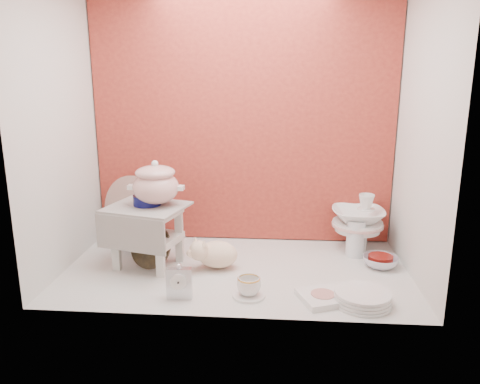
% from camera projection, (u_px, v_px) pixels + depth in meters
% --- Properties ---
extents(ground, '(1.80, 1.80, 0.00)m').
position_uv_depth(ground, '(236.00, 270.00, 2.47)').
color(ground, silver).
rests_on(ground, ground).
extents(niche_shell, '(1.86, 1.03, 1.53)m').
position_uv_depth(niche_shell, '(239.00, 89.00, 2.41)').
color(niche_shell, '#B53E2D').
rests_on(niche_shell, ground).
extents(step_stool, '(0.46, 0.43, 0.33)m').
position_uv_depth(step_stool, '(148.00, 236.00, 2.49)').
color(step_stool, silver).
rests_on(step_stool, ground).
extents(soup_tureen, '(0.35, 0.35, 0.24)m').
position_uv_depth(soup_tureen, '(156.00, 183.00, 2.43)').
color(soup_tureen, white).
rests_on(soup_tureen, step_stool).
extents(cobalt_bowl, '(0.15, 0.15, 0.05)m').
position_uv_depth(cobalt_bowl, '(147.00, 200.00, 2.46)').
color(cobalt_bowl, '#090B46').
rests_on(cobalt_bowl, step_stool).
extents(floral_platter, '(0.41, 0.24, 0.42)m').
position_uv_depth(floral_platter, '(131.00, 210.00, 2.81)').
color(floral_platter, silver).
rests_on(floral_platter, ground).
extents(blue_white_vase, '(0.26, 0.26, 0.25)m').
position_uv_depth(blue_white_vase, '(142.00, 227.00, 2.75)').
color(blue_white_vase, silver).
rests_on(blue_white_vase, ground).
extents(lacquer_tray, '(0.27, 0.19, 0.23)m').
position_uv_depth(lacquer_tray, '(151.00, 246.00, 2.48)').
color(lacquer_tray, black).
rests_on(lacquer_tray, ground).
extents(mantel_clock, '(0.12, 0.05, 0.17)m').
position_uv_depth(mantel_clock, '(179.00, 281.00, 2.13)').
color(mantel_clock, silver).
rests_on(mantel_clock, ground).
extents(plush_pig, '(0.29, 0.21, 0.16)m').
position_uv_depth(plush_pig, '(218.00, 254.00, 2.46)').
color(plush_pig, beige).
rests_on(plush_pig, ground).
extents(teacup_saucer, '(0.18, 0.18, 0.01)m').
position_uv_depth(teacup_saucer, '(249.00, 295.00, 2.17)').
color(teacup_saucer, white).
rests_on(teacup_saucer, ground).
extents(gold_rim_teacup, '(0.15, 0.15, 0.09)m').
position_uv_depth(gold_rim_teacup, '(249.00, 286.00, 2.15)').
color(gold_rim_teacup, white).
rests_on(gold_rim_teacup, teacup_saucer).
extents(lattice_dish, '(0.26, 0.26, 0.03)m').
position_uv_depth(lattice_dish, '(323.00, 297.00, 2.13)').
color(lattice_dish, white).
rests_on(lattice_dish, ground).
extents(dinner_plate_stack, '(0.28, 0.28, 0.06)m').
position_uv_depth(dinner_plate_stack, '(363.00, 298.00, 2.09)').
color(dinner_plate_stack, white).
rests_on(dinner_plate_stack, ground).
extents(crystal_bowl, '(0.22, 0.22, 0.06)m').
position_uv_depth(crystal_bowl, '(380.00, 262.00, 2.49)').
color(crystal_bowl, silver).
rests_on(crystal_bowl, ground).
extents(clear_glass_vase, '(0.13, 0.13, 0.21)m').
position_uv_depth(clear_glass_vase, '(356.00, 238.00, 2.63)').
color(clear_glass_vase, silver).
rests_on(clear_glass_vase, ground).
extents(porcelain_tower, '(0.38, 0.38, 0.34)m').
position_uv_depth(porcelain_tower, '(358.00, 222.00, 2.70)').
color(porcelain_tower, white).
rests_on(porcelain_tower, ground).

